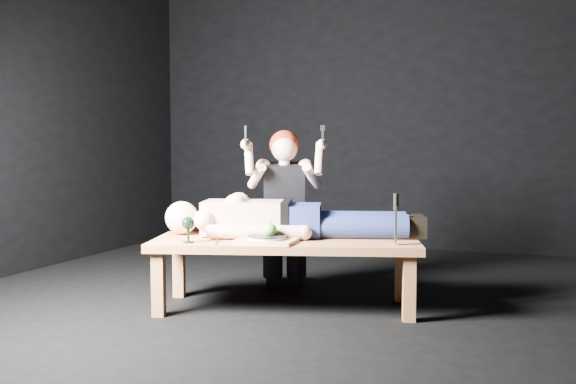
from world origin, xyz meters
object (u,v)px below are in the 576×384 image
Objects in this scene: kneeling_woman at (285,208)px; serving_tray at (267,241)px; lying_man at (296,215)px; carving_knife at (396,219)px; goblet at (188,230)px; table at (285,274)px.

kneeling_woman is 0.72m from serving_tray.
lying_man is 0.37m from serving_tray.
serving_tray is 1.17× the size of carving_knife.
carving_knife is at bearing 16.21° from goblet.
serving_tray is 2.27× the size of goblet.
goblet is (-0.31, -0.86, -0.07)m from kneeling_woman.
lying_man is at bearing 78.62° from serving_tray.
serving_tray is (0.14, -0.69, -0.14)m from kneeling_woman.
lying_man is 0.72m from carving_knife.
table is 0.81m from carving_knife.
lying_man reaches higher than serving_tray.
carving_knife is (1.22, 0.35, 0.08)m from goblet.
carving_knife is at bearing -15.63° from table.
kneeling_woman is 1.04m from carving_knife.
serving_tray is 0.80m from carving_knife.
kneeling_woman reaches higher than carving_knife.
kneeling_woman reaches higher than lying_man.
carving_knife reaches higher than table.
kneeling_woman is at bearing 105.07° from lying_man.
goblet is at bearing -150.93° from lying_man.
table is 10.53× the size of goblet.
serving_tray is at bearing 21.16° from goblet.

